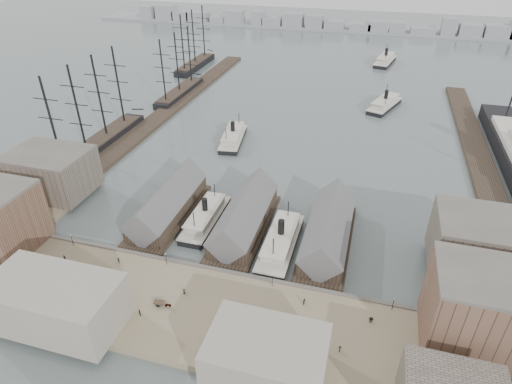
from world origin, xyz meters
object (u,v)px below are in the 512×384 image
(horse_cart_right, at_px, (290,321))
(horse_cart_center, at_px, (165,305))
(tram, at_px, (464,343))
(ferry_docked_west, at_px, (206,217))
(horse_cart_left, at_px, (93,277))

(horse_cart_right, bearing_deg, horse_cart_center, 80.82)
(tram, height_order, horse_cart_right, tram)
(ferry_docked_west, relative_size, tram, 2.38)
(horse_cart_left, xyz_separation_m, horse_cart_center, (22.61, -3.59, 0.03))
(horse_cart_left, distance_m, horse_cart_center, 22.90)
(tram, xyz_separation_m, horse_cart_right, (-37.92, -3.40, -1.22))
(tram, bearing_deg, horse_cart_left, -170.46)
(horse_cart_left, relative_size, horse_cart_right, 0.99)
(horse_cart_left, bearing_deg, ferry_docked_west, -13.80)
(tram, distance_m, horse_cart_center, 68.70)
(ferry_docked_west, height_order, horse_cart_left, ferry_docked_west)
(tram, relative_size, horse_cart_left, 2.39)
(horse_cart_center, bearing_deg, ferry_docked_west, 0.32)
(tram, relative_size, horse_cart_center, 2.31)
(tram, xyz_separation_m, horse_cart_left, (-90.97, -3.24, -1.25))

